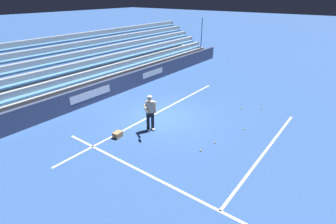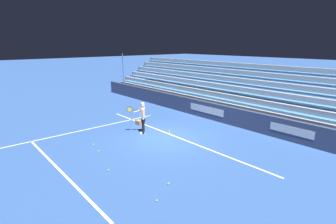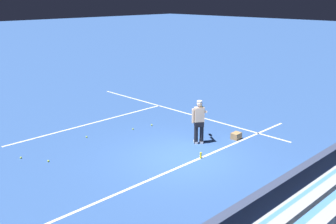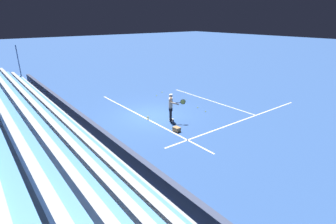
{
  "view_description": "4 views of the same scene",
  "coord_description": "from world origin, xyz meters",
  "px_view_note": "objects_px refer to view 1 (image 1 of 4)",
  "views": [
    {
      "loc": [
        9.77,
        7.83,
        5.99
      ],
      "look_at": [
        1.6,
        1.63,
        1.3
      ],
      "focal_mm": 28.0,
      "sensor_mm": 36.0,
      "label": 1
    },
    {
      "loc": [
        -9.77,
        8.38,
        4.8
      ],
      "look_at": [
        0.19,
        -0.23,
        1.34
      ],
      "focal_mm": 28.0,
      "sensor_mm": 36.0,
      "label": 2
    },
    {
      "loc": [
        -9.41,
        -8.77,
        5.51
      ],
      "look_at": [
        1.14,
        1.84,
        1.05
      ],
      "focal_mm": 42.0,
      "sensor_mm": 36.0,
      "label": 3
    },
    {
      "loc": [
        13.25,
        -8.89,
        6.03
      ],
      "look_at": [
        1.74,
        0.05,
        0.76
      ],
      "focal_mm": 28.0,
      "sensor_mm": 36.0,
      "label": 4
    }
  ],
  "objects_px": {
    "tennis_ball_near_player": "(201,150)",
    "tennis_ball_midcourt": "(215,142)",
    "tennis_ball_on_baseline": "(262,109)",
    "tennis_ball_far_left": "(242,108)",
    "tennis_ball_stray_back": "(245,129)",
    "ball_box_cardboard": "(118,135)",
    "water_bottle": "(149,115)",
    "tennis_player": "(150,113)"
  },
  "relations": [
    {
      "from": "tennis_ball_near_player",
      "to": "tennis_ball_midcourt",
      "type": "height_order",
      "value": "same"
    },
    {
      "from": "tennis_ball_midcourt",
      "to": "tennis_ball_on_baseline",
      "type": "relative_size",
      "value": 1.0
    },
    {
      "from": "tennis_ball_on_baseline",
      "to": "tennis_ball_far_left",
      "type": "bearing_deg",
      "value": -60.45
    },
    {
      "from": "tennis_ball_far_left",
      "to": "tennis_ball_stray_back",
      "type": "relative_size",
      "value": 1.0
    },
    {
      "from": "ball_box_cardboard",
      "to": "water_bottle",
      "type": "height_order",
      "value": "ball_box_cardboard"
    },
    {
      "from": "tennis_ball_on_baseline",
      "to": "tennis_ball_near_player",
      "type": "bearing_deg",
      "value": -5.77
    },
    {
      "from": "tennis_player",
      "to": "ball_box_cardboard",
      "type": "height_order",
      "value": "tennis_player"
    },
    {
      "from": "tennis_ball_far_left",
      "to": "water_bottle",
      "type": "relative_size",
      "value": 0.3
    },
    {
      "from": "ball_box_cardboard",
      "to": "tennis_ball_near_player",
      "type": "height_order",
      "value": "ball_box_cardboard"
    },
    {
      "from": "tennis_ball_stray_back",
      "to": "ball_box_cardboard",
      "type": "bearing_deg",
      "value": -46.12
    },
    {
      "from": "water_bottle",
      "to": "ball_box_cardboard",
      "type": "bearing_deg",
      "value": 6.23
    },
    {
      "from": "tennis_ball_near_player",
      "to": "tennis_ball_midcourt",
      "type": "relative_size",
      "value": 1.0
    },
    {
      "from": "tennis_ball_midcourt",
      "to": "water_bottle",
      "type": "distance_m",
      "value": 4.05
    },
    {
      "from": "tennis_ball_stray_back",
      "to": "water_bottle",
      "type": "height_order",
      "value": "water_bottle"
    },
    {
      "from": "tennis_player",
      "to": "ball_box_cardboard",
      "type": "distance_m",
      "value": 1.78
    },
    {
      "from": "tennis_ball_near_player",
      "to": "water_bottle",
      "type": "distance_m",
      "value": 4.05
    },
    {
      "from": "ball_box_cardboard",
      "to": "water_bottle",
      "type": "bearing_deg",
      "value": -173.77
    },
    {
      "from": "tennis_player",
      "to": "tennis_ball_midcourt",
      "type": "distance_m",
      "value": 3.25
    },
    {
      "from": "tennis_ball_far_left",
      "to": "tennis_ball_stray_back",
      "type": "bearing_deg",
      "value": 25.91
    },
    {
      "from": "ball_box_cardboard",
      "to": "tennis_ball_stray_back",
      "type": "bearing_deg",
      "value": 133.88
    },
    {
      "from": "tennis_player",
      "to": "tennis_ball_stray_back",
      "type": "xyz_separation_m",
      "value": [
        -2.73,
        3.59,
        -0.86
      ]
    },
    {
      "from": "tennis_player",
      "to": "tennis_ball_far_left",
      "type": "height_order",
      "value": "tennis_player"
    },
    {
      "from": "tennis_ball_far_left",
      "to": "tennis_ball_on_baseline",
      "type": "xyz_separation_m",
      "value": [
        -0.54,
        0.95,
        0.0
      ]
    },
    {
      "from": "tennis_ball_stray_back",
      "to": "tennis_ball_midcourt",
      "type": "bearing_deg",
      "value": -16.05
    },
    {
      "from": "ball_box_cardboard",
      "to": "tennis_ball_midcourt",
      "type": "relative_size",
      "value": 6.06
    },
    {
      "from": "tennis_player",
      "to": "tennis_ball_stray_back",
      "type": "relative_size",
      "value": 25.98
    },
    {
      "from": "tennis_ball_stray_back",
      "to": "water_bottle",
      "type": "xyz_separation_m",
      "value": [
        1.68,
        -4.6,
        0.08
      ]
    },
    {
      "from": "tennis_player",
      "to": "tennis_ball_on_baseline",
      "type": "height_order",
      "value": "tennis_player"
    },
    {
      "from": "tennis_ball_stray_back",
      "to": "tennis_ball_midcourt",
      "type": "height_order",
      "value": "same"
    },
    {
      "from": "tennis_player",
      "to": "tennis_ball_midcourt",
      "type": "bearing_deg",
      "value": 104.4
    },
    {
      "from": "ball_box_cardboard",
      "to": "tennis_ball_near_player",
      "type": "relative_size",
      "value": 6.06
    },
    {
      "from": "tennis_ball_near_player",
      "to": "tennis_ball_on_baseline",
      "type": "xyz_separation_m",
      "value": [
        -5.71,
        0.58,
        0.0
      ]
    },
    {
      "from": "ball_box_cardboard",
      "to": "water_bottle",
      "type": "relative_size",
      "value": 1.82
    },
    {
      "from": "water_bottle",
      "to": "tennis_ball_stray_back",
      "type": "bearing_deg",
      "value": 110.06
    },
    {
      "from": "tennis_ball_near_player",
      "to": "tennis_ball_midcourt",
      "type": "bearing_deg",
      "value": 169.61
    },
    {
      "from": "tennis_ball_near_player",
      "to": "tennis_ball_stray_back",
      "type": "xyz_separation_m",
      "value": [
        -2.89,
        0.73,
        0.0
      ]
    },
    {
      "from": "ball_box_cardboard",
      "to": "water_bottle",
      "type": "distance_m",
      "value": 2.5
    },
    {
      "from": "tennis_ball_on_baseline",
      "to": "tennis_player",
      "type": "bearing_deg",
      "value": -31.74
    },
    {
      "from": "tennis_ball_stray_back",
      "to": "tennis_ball_on_baseline",
      "type": "bearing_deg",
      "value": -176.84
    },
    {
      "from": "tennis_ball_stray_back",
      "to": "tennis_ball_midcourt",
      "type": "relative_size",
      "value": 1.0
    },
    {
      "from": "ball_box_cardboard",
      "to": "tennis_player",
      "type": "bearing_deg",
      "value": 152.75
    },
    {
      "from": "tennis_ball_near_player",
      "to": "tennis_ball_stray_back",
      "type": "relative_size",
      "value": 1.0
    }
  ]
}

